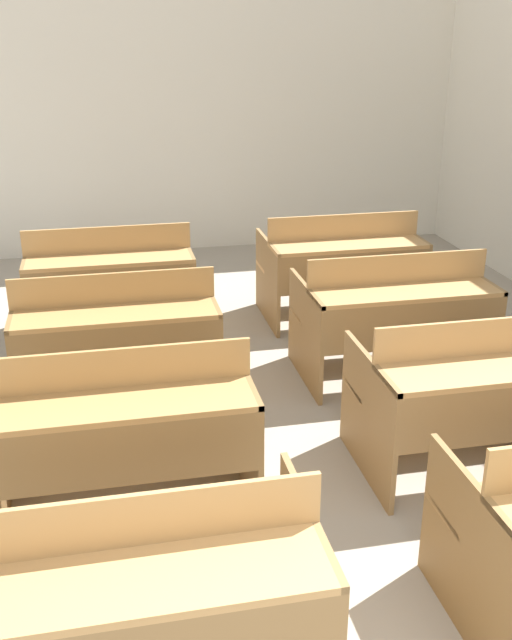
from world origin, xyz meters
TOP-DOWN VIEW (x-y plane):
  - wall_back at (0.00, 7.18)m, footprint 5.93×0.06m
  - bench_front_left at (-0.91, 1.28)m, footprint 1.26×0.80m
  - bench_second_left at (-0.91, 2.48)m, footprint 1.26×0.80m
  - bench_second_right at (0.99, 2.47)m, footprint 1.26×0.80m
  - bench_third_left at (-0.90, 3.66)m, footprint 1.26×0.80m
  - bench_third_right at (0.98, 3.67)m, footprint 1.26×0.80m
  - bench_back_left at (-0.91, 4.82)m, footprint 1.26×0.80m
  - bench_back_right at (0.97, 4.82)m, footprint 1.26×0.80m

SIDE VIEW (x-z plane):
  - bench_front_left at x=-0.91m, z-range 0.02..0.91m
  - bench_second_left at x=-0.91m, z-range 0.02..0.91m
  - bench_second_right at x=0.99m, z-range 0.02..0.91m
  - bench_third_left at x=-0.90m, z-range 0.02..0.91m
  - bench_third_right at x=0.98m, z-range 0.02..0.91m
  - bench_back_left at x=-0.91m, z-range 0.02..0.91m
  - bench_back_right at x=0.97m, z-range 0.02..0.91m
  - wall_back at x=0.00m, z-range 0.00..3.13m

